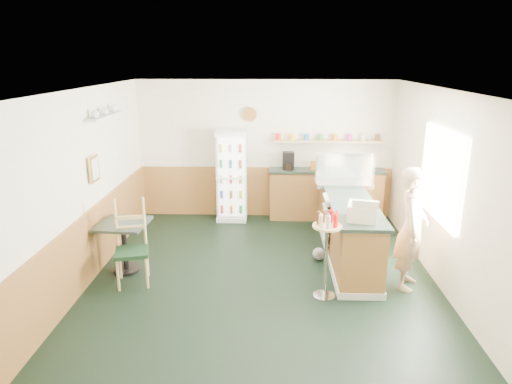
{
  "coord_description": "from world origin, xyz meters",
  "views": [
    {
      "loc": [
        0.14,
        -5.85,
        3.11
      ],
      "look_at": [
        -0.1,
        0.6,
        1.19
      ],
      "focal_mm": 32.0,
      "sensor_mm": 36.0,
      "label": 1
    }
  ],
  "objects_px": {
    "shopkeeper": "(412,229)",
    "cafe_chair": "(133,239)",
    "display_case": "(344,170)",
    "condiment_stand": "(326,242)",
    "cafe_table": "(124,237)",
    "drinks_fridge": "(232,176)",
    "cash_register": "(362,212)"
  },
  "relations": [
    {
      "from": "shopkeeper",
      "to": "cafe_chair",
      "type": "xyz_separation_m",
      "value": [
        -3.87,
        0.03,
        -0.23
      ]
    },
    {
      "from": "cafe_chair",
      "to": "display_case",
      "type": "bearing_deg",
      "value": 12.52
    },
    {
      "from": "condiment_stand",
      "to": "cafe_table",
      "type": "bearing_deg",
      "value": 167.0
    },
    {
      "from": "drinks_fridge",
      "to": "display_case",
      "type": "bearing_deg",
      "value": -28.21
    },
    {
      "from": "cash_register",
      "to": "cafe_table",
      "type": "height_order",
      "value": "cash_register"
    },
    {
      "from": "condiment_stand",
      "to": "cafe_chair",
      "type": "height_order",
      "value": "cafe_chair"
    },
    {
      "from": "cash_register",
      "to": "cafe_chair",
      "type": "distance_m",
      "value": 3.21
    },
    {
      "from": "display_case",
      "to": "cafe_table",
      "type": "xyz_separation_m",
      "value": [
        -3.4,
        -1.31,
        -0.73
      ]
    },
    {
      "from": "drinks_fridge",
      "to": "cafe_chair",
      "type": "height_order",
      "value": "drinks_fridge"
    },
    {
      "from": "cash_register",
      "to": "cafe_table",
      "type": "bearing_deg",
      "value": -173.13
    },
    {
      "from": "cash_register",
      "to": "shopkeeper",
      "type": "xyz_separation_m",
      "value": [
        0.7,
        0.07,
        -0.26
      ]
    },
    {
      "from": "condiment_stand",
      "to": "cash_register",
      "type": "bearing_deg",
      "value": 29.67
    },
    {
      "from": "display_case",
      "to": "condiment_stand",
      "type": "xyz_separation_m",
      "value": [
        -0.49,
        -1.98,
        -0.49
      ]
    },
    {
      "from": "cash_register",
      "to": "condiment_stand",
      "type": "distance_m",
      "value": 0.66
    },
    {
      "from": "drinks_fridge",
      "to": "cash_register",
      "type": "relative_size",
      "value": 4.45
    },
    {
      "from": "drinks_fridge",
      "to": "cash_register",
      "type": "bearing_deg",
      "value": -54.24
    },
    {
      "from": "cash_register",
      "to": "shopkeeper",
      "type": "height_order",
      "value": "shopkeeper"
    },
    {
      "from": "shopkeeper",
      "to": "display_case",
      "type": "bearing_deg",
      "value": 43.87
    },
    {
      "from": "display_case",
      "to": "shopkeeper",
      "type": "height_order",
      "value": "shopkeeper"
    },
    {
      "from": "display_case",
      "to": "shopkeeper",
      "type": "bearing_deg",
      "value": -66.83
    },
    {
      "from": "cash_register",
      "to": "condiment_stand",
      "type": "relative_size",
      "value": 0.33
    },
    {
      "from": "shopkeeper",
      "to": "condiment_stand",
      "type": "height_order",
      "value": "shopkeeper"
    },
    {
      "from": "condiment_stand",
      "to": "cafe_chair",
      "type": "bearing_deg",
      "value": 171.86
    },
    {
      "from": "drinks_fridge",
      "to": "cafe_chair",
      "type": "xyz_separation_m",
      "value": [
        -1.17,
        -2.67,
        -0.25
      ]
    },
    {
      "from": "cash_register",
      "to": "cafe_chair",
      "type": "height_order",
      "value": "cash_register"
    },
    {
      "from": "drinks_fridge",
      "to": "cafe_chair",
      "type": "relative_size",
      "value": 1.46
    },
    {
      "from": "shopkeeper",
      "to": "cafe_chair",
      "type": "bearing_deg",
      "value": 110.19
    },
    {
      "from": "display_case",
      "to": "condiment_stand",
      "type": "bearing_deg",
      "value": -104.0
    },
    {
      "from": "condiment_stand",
      "to": "cafe_table",
      "type": "distance_m",
      "value": 2.99
    },
    {
      "from": "drinks_fridge",
      "to": "display_case",
      "type": "distance_m",
      "value": 2.3
    },
    {
      "from": "display_case",
      "to": "cafe_chair",
      "type": "xyz_separation_m",
      "value": [
        -3.17,
        -1.6,
        -0.64
      ]
    },
    {
      "from": "cash_register",
      "to": "shopkeeper",
      "type": "distance_m",
      "value": 0.75
    }
  ]
}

